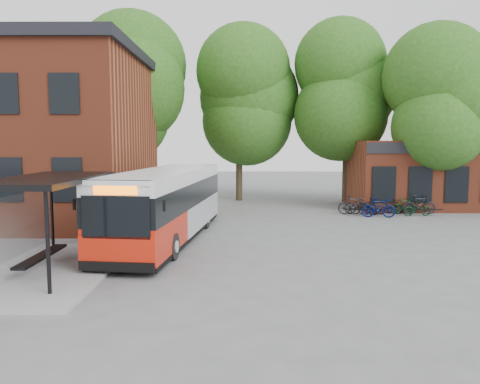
{
  "coord_description": "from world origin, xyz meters",
  "views": [
    {
      "loc": [
        1.19,
        -14.65,
        3.84
      ],
      "look_at": [
        1.12,
        3.1,
        2.0
      ],
      "focal_mm": 35.0,
      "sensor_mm": 36.0,
      "label": 1
    }
  ],
  "objects_px": {
    "bicycle_1": "(354,205)",
    "bicycle_3": "(379,208)",
    "bicycle_7": "(419,205)",
    "city_bus": "(167,205)",
    "bicycle_5": "(404,206)",
    "bus_shelter": "(50,225)",
    "bicycle_2": "(366,206)",
    "bicycle_4": "(390,207)",
    "bicycle_6": "(417,209)",
    "bicycle_0": "(362,206)"
  },
  "relations": [
    {
      "from": "bicycle_2",
      "to": "bicycle_3",
      "type": "distance_m",
      "value": 1.19
    },
    {
      "from": "bicycle_6",
      "to": "bicycle_7",
      "type": "bearing_deg",
      "value": -37.52
    },
    {
      "from": "bicycle_6",
      "to": "bicycle_2",
      "type": "bearing_deg",
      "value": 67.54
    },
    {
      "from": "city_bus",
      "to": "bicycle_7",
      "type": "xyz_separation_m",
      "value": [
        12.63,
        6.85,
        -0.87
      ]
    },
    {
      "from": "bicycle_4",
      "to": "bicycle_3",
      "type": "bearing_deg",
      "value": 130.6
    },
    {
      "from": "city_bus",
      "to": "bicycle_3",
      "type": "bearing_deg",
      "value": 35.73
    },
    {
      "from": "bicycle_6",
      "to": "bicycle_0",
      "type": "bearing_deg",
      "value": 70.39
    },
    {
      "from": "bicycle_1",
      "to": "bicycle_5",
      "type": "xyz_separation_m",
      "value": [
        2.79,
        0.26,
        -0.08
      ]
    },
    {
      "from": "bicycle_3",
      "to": "bicycle_4",
      "type": "distance_m",
      "value": 1.46
    },
    {
      "from": "city_bus",
      "to": "bicycle_0",
      "type": "relative_size",
      "value": 5.99
    },
    {
      "from": "city_bus",
      "to": "bicycle_4",
      "type": "distance_m",
      "value": 13.01
    },
    {
      "from": "city_bus",
      "to": "bicycle_3",
      "type": "height_order",
      "value": "city_bus"
    },
    {
      "from": "bicycle_6",
      "to": "bicycle_3",
      "type": "bearing_deg",
      "value": 94.33
    },
    {
      "from": "bicycle_3",
      "to": "city_bus",
      "type": "bearing_deg",
      "value": 126.87
    },
    {
      "from": "bicycle_4",
      "to": "bicycle_1",
      "type": "bearing_deg",
      "value": 84.27
    },
    {
      "from": "bicycle_0",
      "to": "bicycle_1",
      "type": "distance_m",
      "value": 0.42
    },
    {
      "from": "bicycle_3",
      "to": "bicycle_2",
      "type": "bearing_deg",
      "value": 24.62
    },
    {
      "from": "bicycle_4",
      "to": "bicycle_6",
      "type": "distance_m",
      "value": 1.41
    },
    {
      "from": "bicycle_0",
      "to": "bicycle_7",
      "type": "height_order",
      "value": "bicycle_7"
    },
    {
      "from": "city_bus",
      "to": "bicycle_1",
      "type": "distance_m",
      "value": 11.31
    },
    {
      "from": "bus_shelter",
      "to": "bicycle_0",
      "type": "bearing_deg",
      "value": 43.43
    },
    {
      "from": "bicycle_5",
      "to": "bus_shelter",
      "type": "bearing_deg",
      "value": 120.28
    },
    {
      "from": "bicycle_3",
      "to": "bicycle_7",
      "type": "xyz_separation_m",
      "value": [
        2.54,
        1.13,
        0.01
      ]
    },
    {
      "from": "bicycle_5",
      "to": "bicycle_6",
      "type": "bearing_deg",
      "value": -157.36
    },
    {
      "from": "bicycle_1",
      "to": "bicycle_3",
      "type": "xyz_separation_m",
      "value": [
        1.03,
        -0.98,
        -0.0
      ]
    },
    {
      "from": "city_bus",
      "to": "bus_shelter",
      "type": "bearing_deg",
      "value": -113.5
    },
    {
      "from": "bus_shelter",
      "to": "bicycle_5",
      "type": "height_order",
      "value": "bus_shelter"
    },
    {
      "from": "city_bus",
      "to": "bicycle_2",
      "type": "relative_size",
      "value": 6.36
    },
    {
      "from": "bicycle_0",
      "to": "bicycle_2",
      "type": "relative_size",
      "value": 1.06
    },
    {
      "from": "bicycle_5",
      "to": "bicycle_2",
      "type": "bearing_deg",
      "value": 84.37
    },
    {
      "from": "bicycle_3",
      "to": "bicycle_6",
      "type": "distance_m",
      "value": 2.27
    },
    {
      "from": "bicycle_7",
      "to": "bicycle_4",
      "type": "bearing_deg",
      "value": 89.27
    },
    {
      "from": "bicycle_5",
      "to": "bicycle_7",
      "type": "relative_size",
      "value": 0.83
    },
    {
      "from": "bus_shelter",
      "to": "bicycle_3",
      "type": "bearing_deg",
      "value": 39.31
    },
    {
      "from": "bicycle_6",
      "to": "bicycle_7",
      "type": "xyz_separation_m",
      "value": [
        0.34,
        0.61,
        0.13
      ]
    },
    {
      "from": "bicycle_0",
      "to": "bicycle_5",
      "type": "relative_size",
      "value": 1.25
    },
    {
      "from": "bicycle_7",
      "to": "bicycle_6",
      "type": "bearing_deg",
      "value": 150.31
    },
    {
      "from": "city_bus",
      "to": "bicycle_4",
      "type": "height_order",
      "value": "city_bus"
    },
    {
      "from": "bicycle_1",
      "to": "bus_shelter",
      "type": "bearing_deg",
      "value": 145.87
    },
    {
      "from": "bicycle_4",
      "to": "bicycle_6",
      "type": "height_order",
      "value": "same"
    },
    {
      "from": "bus_shelter",
      "to": "bicycle_0",
      "type": "relative_size",
      "value": 3.79
    },
    {
      "from": "bicycle_5",
      "to": "bicycle_7",
      "type": "distance_m",
      "value": 0.79
    },
    {
      "from": "bicycle_1",
      "to": "bicycle_3",
      "type": "bearing_deg",
      "value": -122.19
    },
    {
      "from": "bicycle_2",
      "to": "bicycle_7",
      "type": "xyz_separation_m",
      "value": [
        2.9,
        -0.01,
        0.07
      ]
    },
    {
      "from": "bus_shelter",
      "to": "bicycle_7",
      "type": "relative_size",
      "value": 3.95
    },
    {
      "from": "bicycle_4",
      "to": "bicycle_0",
      "type": "bearing_deg",
      "value": 82.73
    },
    {
      "from": "bicycle_3",
      "to": "bicycle_5",
      "type": "height_order",
      "value": "bicycle_3"
    },
    {
      "from": "bus_shelter",
      "to": "bicycle_6",
      "type": "relative_size",
      "value": 4.63
    },
    {
      "from": "bicycle_3",
      "to": "bicycle_7",
      "type": "height_order",
      "value": "bicycle_7"
    },
    {
      "from": "bicycle_6",
      "to": "city_bus",
      "type": "bearing_deg",
      "value": 108.05
    }
  ]
}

